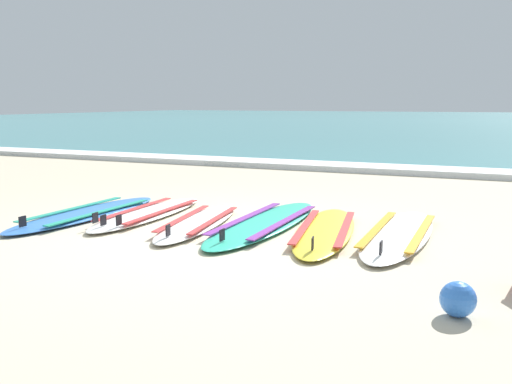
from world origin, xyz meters
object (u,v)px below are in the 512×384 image
at_px(beach_ball, 458,299).
at_px(surfboard_4, 325,230).
at_px(surfboard_5, 399,234).
at_px(surfboard_2, 199,222).
at_px(surfboard_0, 87,213).
at_px(surfboard_3, 265,223).
at_px(surfboard_1, 149,213).

bearing_deg(beach_ball, surfboard_4, 127.30).
bearing_deg(surfboard_5, surfboard_2, -171.65).
xyz_separation_m(surfboard_0, surfboard_2, (1.44, 0.10, 0.00)).
distance_m(surfboard_3, beach_ball, 2.79).
xyz_separation_m(surfboard_0, surfboard_3, (2.12, 0.35, -0.00)).
bearing_deg(surfboard_4, surfboard_2, -173.24).
bearing_deg(surfboard_2, surfboard_4, 6.76).
bearing_deg(surfboard_1, surfboard_4, -0.97).
bearing_deg(surfboard_1, surfboard_2, -14.43).
xyz_separation_m(surfboard_1, surfboard_3, (1.46, 0.06, -0.00)).
xyz_separation_m(surfboard_2, beach_ball, (2.74, -1.63, 0.08)).
xyz_separation_m(surfboard_5, beach_ball, (0.64, -1.93, 0.08)).
bearing_deg(surfboard_3, surfboard_1, -177.79).
height_order(surfboard_0, surfboard_3, same).
bearing_deg(surfboard_5, beach_ball, -71.63).
bearing_deg(surfboard_1, surfboard_0, -155.96).
relative_size(surfboard_2, surfboard_4, 0.89).
xyz_separation_m(surfboard_1, surfboard_5, (2.88, 0.11, -0.00)).
distance_m(surfboard_1, surfboard_4, 2.16).
bearing_deg(surfboard_0, surfboard_3, 9.44).
height_order(surfboard_0, surfboard_4, same).
bearing_deg(surfboard_4, beach_ball, -52.70).
xyz_separation_m(surfboard_0, beach_ball, (4.18, -1.53, 0.08)).
bearing_deg(surfboard_3, surfboard_5, 2.10).
distance_m(surfboard_0, surfboard_5, 3.57).
height_order(surfboard_5, beach_ball, beach_ball).
relative_size(surfboard_1, beach_ball, 9.60).
relative_size(surfboard_3, surfboard_4, 1.11).
distance_m(surfboard_0, surfboard_2, 1.45).
bearing_deg(surfboard_4, surfboard_3, 172.41).
distance_m(surfboard_3, surfboard_5, 1.42).
relative_size(surfboard_4, surfboard_5, 0.97).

